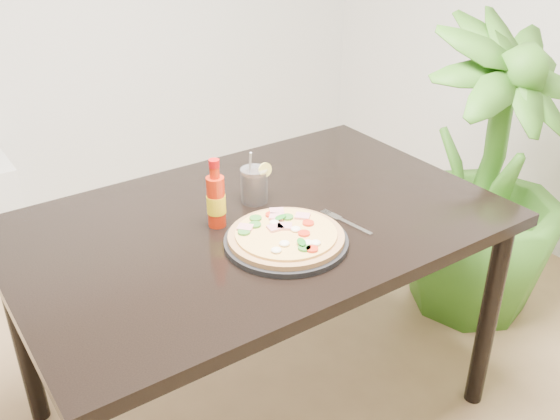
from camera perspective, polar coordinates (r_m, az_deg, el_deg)
dining_table at (r=1.85m, az=-2.10°, el=-2.99°), size 1.40×0.90×0.75m
plate at (r=1.68m, az=0.56°, el=-2.90°), size 0.34×0.34×0.02m
pizza at (r=1.67m, az=0.54°, el=-2.32°), size 0.31×0.31×0.03m
hot_sauce_bottle at (r=1.74m, az=-5.87°, el=0.92°), size 0.06×0.06×0.20m
cola_cup at (r=1.88m, az=-2.36°, el=2.23°), size 0.09×0.08×0.17m
fork at (r=1.80m, az=5.92°, el=-1.04°), size 0.04×0.19×0.00m
houseplant at (r=2.56m, az=18.37°, el=3.02°), size 0.67×0.67×1.19m
plant_pot at (r=2.79m, az=16.88°, el=-5.99°), size 0.28×0.28×0.22m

